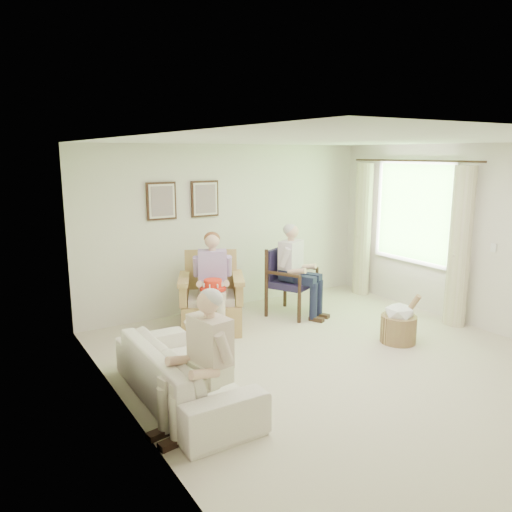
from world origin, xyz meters
name	(u,v)px	position (x,y,z in m)	size (l,w,h in m)	color
floor	(342,364)	(0.00, 0.00, 0.00)	(5.50, 5.50, 0.00)	beige
back_wall	(230,227)	(0.00, 2.75, 1.30)	(5.00, 0.04, 2.60)	silver
left_wall	(131,288)	(-2.50, 0.00, 1.30)	(0.04, 5.50, 2.60)	silver
right_wall	(482,238)	(2.50, 0.00, 1.30)	(0.04, 5.50, 2.60)	silver
ceiling	(351,140)	(0.00, 0.00, 2.60)	(5.00, 5.50, 0.02)	white
window	(414,210)	(2.46, 1.20, 1.58)	(0.13, 2.50, 1.63)	#2D6B23
curtain_left	(460,247)	(2.33, 0.22, 1.15)	(0.34, 0.34, 2.30)	beige
curtain_right	(363,230)	(2.33, 2.18, 1.15)	(0.34, 0.34, 2.30)	beige
framed_print_left	(162,201)	(-1.15, 2.71, 1.78)	(0.45, 0.05, 0.55)	#382114
framed_print_right	(205,199)	(-0.45, 2.71, 1.78)	(0.45, 0.05, 0.55)	#382114
wicker_armchair	(210,305)	(-0.78, 1.93, 0.35)	(0.86, 0.85, 1.09)	tan
wood_armchair	(289,278)	(0.59, 1.95, 0.56)	(0.66, 0.62, 1.02)	black
sofa	(184,372)	(-1.95, 0.18, 0.30)	(0.80, 2.03, 0.59)	white
person_wicker	(215,276)	(-0.78, 1.78, 0.81)	(0.40, 0.62, 1.38)	beige
person_dark	(295,264)	(0.59, 1.78, 0.82)	(0.40, 0.63, 1.39)	#181D35
person_sofa	(209,353)	(-1.95, -0.40, 0.71)	(0.42, 0.62, 1.26)	beige
red_hat	(213,286)	(-0.90, 1.60, 0.72)	(0.35, 0.35, 0.14)	red
hatbox	(399,323)	(1.11, 0.16, 0.27)	(0.55, 0.55, 0.69)	tan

